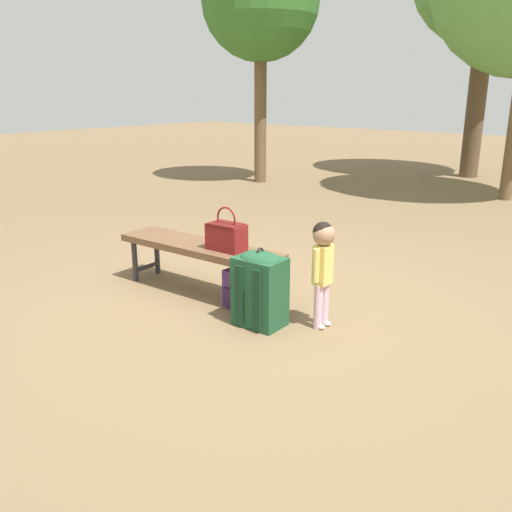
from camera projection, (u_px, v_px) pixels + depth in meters
ground_plane at (259, 311)px, 4.43m from camera, size 40.00×40.00×0.00m
park_bench at (200, 250)px, 4.73m from camera, size 1.62×0.47×0.45m
handbag at (226, 235)px, 4.49m from camera, size 0.33×0.20×0.37m
child_standing at (323, 259)px, 3.98m from camera, size 0.17×0.22×0.82m
backpack_large at (260, 287)px, 4.09m from camera, size 0.37×0.34×0.62m
backpack_small at (238, 286)px, 4.45m from camera, size 0.23×0.20×0.37m
tree_far at (261, 1)px, 9.72m from camera, size 2.14×2.14×4.35m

